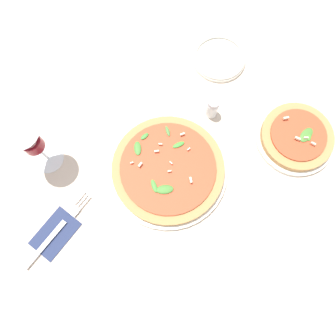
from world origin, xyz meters
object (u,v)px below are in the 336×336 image
(pizza_personal_side, at_px, (296,137))
(fork, at_px, (57,231))
(pizza_arugula_main, at_px, (168,169))
(wine_glass, at_px, (29,141))
(side_plate_white, at_px, (219,58))
(shaker_pepper, at_px, (212,108))

(pizza_personal_side, height_order, fork, pizza_personal_side)
(pizza_arugula_main, relative_size, pizza_personal_side, 1.47)
(wine_glass, xyz_separation_m, side_plate_white, (0.53, -0.18, -0.12))
(side_plate_white, xyz_separation_m, shaker_pepper, (-0.15, -0.08, 0.02))
(pizza_arugula_main, bearing_deg, fork, 157.11)
(pizza_arugula_main, height_order, fork, pizza_arugula_main)
(pizza_personal_side, relative_size, wine_glass, 1.15)
(pizza_personal_side, xyz_separation_m, fork, (-0.57, 0.34, -0.01))
(wine_glass, xyz_separation_m, shaker_pepper, (0.37, -0.26, -0.10))
(fork, bearing_deg, pizza_personal_side, -30.98)
(side_plate_white, relative_size, shaker_pepper, 2.29)
(wine_glass, relative_size, side_plate_white, 1.20)
(wine_glass, relative_size, fork, 0.81)
(pizza_arugula_main, bearing_deg, pizza_personal_side, -37.58)
(pizza_arugula_main, xyz_separation_m, shaker_pepper, (0.20, 0.01, 0.02))
(wine_glass, bearing_deg, side_plate_white, -19.23)
(wine_glass, bearing_deg, pizza_arugula_main, -58.60)
(side_plate_white, height_order, shaker_pepper, shaker_pepper)
(fork, relative_size, side_plate_white, 1.48)
(pizza_personal_side, xyz_separation_m, shaker_pepper, (-0.07, 0.22, 0.02))
(fork, bearing_deg, wine_glass, 50.11)
(wine_glass, xyz_separation_m, fork, (-0.12, -0.15, -0.12))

